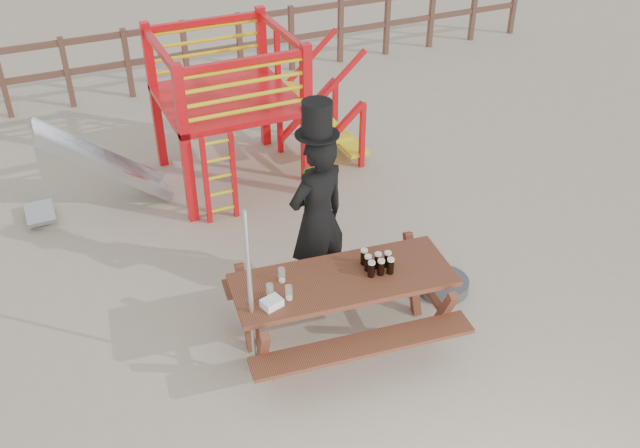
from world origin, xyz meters
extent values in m
plane|color=tan|center=(0.00, 0.00, 0.00)|extent=(60.00, 60.00, 0.00)
cube|color=brown|center=(0.00, 7.00, 1.10)|extent=(15.00, 0.06, 0.10)
cube|color=brown|center=(0.00, 7.00, 0.60)|extent=(15.00, 0.06, 0.10)
cube|color=brown|center=(-2.50, 7.00, 0.60)|extent=(0.09, 0.09, 1.20)
cube|color=brown|center=(-1.50, 7.00, 0.60)|extent=(0.09, 0.09, 1.20)
cube|color=brown|center=(-0.50, 7.00, 0.60)|extent=(0.09, 0.09, 1.20)
cube|color=brown|center=(0.50, 7.00, 0.60)|extent=(0.09, 0.09, 1.20)
cube|color=brown|center=(1.50, 7.00, 0.60)|extent=(0.09, 0.09, 1.20)
cube|color=brown|center=(2.50, 7.00, 0.60)|extent=(0.09, 0.09, 1.20)
cube|color=brown|center=(3.50, 7.00, 0.60)|extent=(0.09, 0.09, 1.20)
cube|color=brown|center=(4.50, 7.00, 0.60)|extent=(0.09, 0.09, 1.20)
cube|color=brown|center=(5.50, 7.00, 0.60)|extent=(0.09, 0.09, 1.20)
cube|color=brown|center=(6.50, 7.00, 0.60)|extent=(0.09, 0.09, 1.20)
cube|color=brown|center=(7.50, 7.00, 0.60)|extent=(0.09, 0.09, 1.20)
cube|color=red|center=(-0.60, 2.80, 1.05)|extent=(0.12, 0.12, 2.10)
cube|color=red|center=(1.00, 2.80, 1.05)|extent=(0.12, 0.12, 2.10)
cube|color=red|center=(-0.60, 4.40, 1.05)|extent=(0.12, 0.12, 2.10)
cube|color=red|center=(1.00, 4.40, 1.05)|extent=(0.12, 0.12, 2.10)
cube|color=red|center=(0.20, 3.60, 1.20)|extent=(1.72, 1.72, 0.08)
cube|color=red|center=(0.20, 2.80, 2.00)|extent=(1.60, 0.08, 0.08)
cube|color=red|center=(0.20, 4.40, 2.00)|extent=(1.60, 0.08, 0.08)
cube|color=red|center=(-0.60, 3.60, 2.00)|extent=(0.08, 1.60, 0.08)
cube|color=red|center=(1.00, 3.60, 2.00)|extent=(0.08, 1.60, 0.08)
cylinder|color=yellow|center=(0.20, 2.80, 1.38)|extent=(1.50, 0.05, 0.05)
cylinder|color=yellow|center=(0.20, 4.40, 1.38)|extent=(1.50, 0.05, 0.05)
cylinder|color=yellow|center=(0.20, 2.80, 1.56)|extent=(1.50, 0.05, 0.05)
cylinder|color=yellow|center=(0.20, 4.40, 1.56)|extent=(1.50, 0.05, 0.05)
cylinder|color=yellow|center=(0.20, 2.80, 1.74)|extent=(1.50, 0.05, 0.05)
cylinder|color=yellow|center=(0.20, 4.40, 1.74)|extent=(1.50, 0.05, 0.05)
cylinder|color=yellow|center=(0.20, 2.80, 1.92)|extent=(1.50, 0.05, 0.05)
cylinder|color=yellow|center=(0.20, 4.40, 1.92)|extent=(1.50, 0.05, 0.05)
cube|color=red|center=(-0.43, 2.65, 0.60)|extent=(0.06, 0.06, 1.20)
cube|color=red|center=(-0.07, 2.65, 0.60)|extent=(0.06, 0.06, 1.20)
cylinder|color=yellow|center=(-0.25, 2.65, 0.15)|extent=(0.36, 0.04, 0.04)
cylinder|color=yellow|center=(-0.25, 2.65, 0.39)|extent=(0.36, 0.04, 0.04)
cylinder|color=yellow|center=(-0.25, 2.65, 0.63)|extent=(0.36, 0.04, 0.04)
cylinder|color=yellow|center=(-0.25, 2.65, 0.87)|extent=(0.36, 0.04, 0.04)
cylinder|color=yellow|center=(-0.25, 2.65, 1.11)|extent=(0.36, 0.04, 0.04)
cube|color=yellow|center=(1.15, 3.60, 1.08)|extent=(0.30, 0.90, 0.06)
cube|color=yellow|center=(1.43, 3.60, 0.78)|extent=(0.30, 0.90, 0.06)
cube|color=yellow|center=(1.71, 3.60, 0.48)|extent=(0.30, 0.90, 0.06)
cube|color=yellow|center=(1.99, 3.60, 0.18)|extent=(0.30, 0.90, 0.06)
cube|color=red|center=(1.55, 3.15, 0.60)|extent=(0.95, 0.08, 0.86)
cube|color=red|center=(1.55, 4.05, 0.60)|extent=(0.95, 0.08, 0.86)
cube|color=#B2B4B9|center=(-1.50, 3.60, 0.62)|extent=(1.53, 0.55, 1.21)
cube|color=#B2B4B9|center=(-1.50, 3.33, 0.66)|extent=(1.58, 0.04, 1.28)
cube|color=#B2B4B9|center=(-1.50, 3.87, 0.66)|extent=(1.58, 0.04, 1.28)
cube|color=#B2B4B9|center=(-2.40, 3.60, 0.10)|extent=(0.35, 0.55, 0.05)
cube|color=brown|center=(0.16, -0.03, 0.80)|extent=(2.22, 1.04, 0.05)
cube|color=brown|center=(0.09, -0.62, 0.48)|extent=(2.16, 0.55, 0.04)
cube|color=brown|center=(0.23, 0.55, 0.48)|extent=(2.16, 0.55, 0.04)
cube|color=brown|center=(-0.75, 0.07, 0.39)|extent=(0.23, 1.29, 0.77)
cube|color=brown|center=(1.06, -0.14, 0.39)|extent=(0.23, 1.29, 0.77)
imported|color=black|center=(0.26, 0.80, 0.98)|extent=(0.81, 0.64, 1.96)
cube|color=#128F0D|center=(0.21, 0.95, 1.21)|extent=(0.08, 0.04, 0.46)
cylinder|color=black|center=(0.26, 0.80, 1.96)|extent=(0.44, 0.44, 0.01)
cylinder|color=black|center=(0.26, 0.80, 2.14)|extent=(0.30, 0.30, 0.34)
cube|color=white|center=(0.21, 0.94, 2.26)|extent=(0.15, 0.05, 0.04)
cylinder|color=#B2B2B7|center=(-0.81, -0.13, 0.96)|extent=(0.04, 0.04, 1.92)
cylinder|color=#3E3E44|center=(1.55, 0.26, 0.07)|extent=(0.58, 0.58, 0.13)
cylinder|color=#3E3E44|center=(1.55, 0.26, 0.19)|extent=(0.07, 0.07, 0.11)
cube|color=white|center=(-0.62, -0.14, 0.87)|extent=(0.21, 0.18, 0.08)
cylinder|color=black|center=(0.41, -0.12, 0.90)|extent=(0.07, 0.07, 0.15)
cylinder|color=beige|center=(0.41, -0.12, 0.99)|extent=(0.07, 0.07, 0.02)
cylinder|color=black|center=(0.51, -0.13, 0.90)|extent=(0.07, 0.07, 0.15)
cylinder|color=beige|center=(0.51, -0.13, 0.99)|extent=(0.07, 0.07, 0.02)
cylinder|color=black|center=(0.61, -0.15, 0.90)|extent=(0.07, 0.07, 0.15)
cylinder|color=beige|center=(0.61, -0.15, 0.99)|extent=(0.07, 0.07, 0.02)
cylinder|color=black|center=(0.43, -0.02, 0.90)|extent=(0.07, 0.07, 0.15)
cylinder|color=beige|center=(0.43, -0.02, 0.99)|extent=(0.07, 0.07, 0.02)
cylinder|color=black|center=(0.54, -0.02, 0.90)|extent=(0.07, 0.07, 0.15)
cylinder|color=beige|center=(0.54, -0.02, 0.99)|extent=(0.07, 0.07, 0.02)
cylinder|color=black|center=(0.63, -0.05, 0.90)|extent=(0.07, 0.07, 0.15)
cylinder|color=beige|center=(0.63, -0.05, 0.99)|extent=(0.07, 0.07, 0.02)
cylinder|color=black|center=(0.44, 0.09, 0.90)|extent=(0.07, 0.07, 0.15)
cylinder|color=beige|center=(0.44, 0.09, 0.99)|extent=(0.07, 0.07, 0.02)
cylinder|color=silver|center=(-0.40, 0.16, 0.90)|extent=(0.07, 0.07, 0.15)
cylinder|color=beige|center=(-0.40, 0.16, 0.84)|extent=(0.06, 0.06, 0.02)
cylinder|color=silver|center=(-0.44, -0.11, 0.90)|extent=(0.07, 0.07, 0.15)
cylinder|color=beige|center=(-0.44, -0.11, 0.84)|extent=(0.06, 0.06, 0.02)
cylinder|color=silver|center=(-0.59, -0.01, 0.90)|extent=(0.07, 0.07, 0.15)
cylinder|color=beige|center=(-0.59, -0.01, 0.84)|extent=(0.06, 0.06, 0.02)
camera|label=1|loc=(-2.26, -4.86, 5.09)|focal=40.00mm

